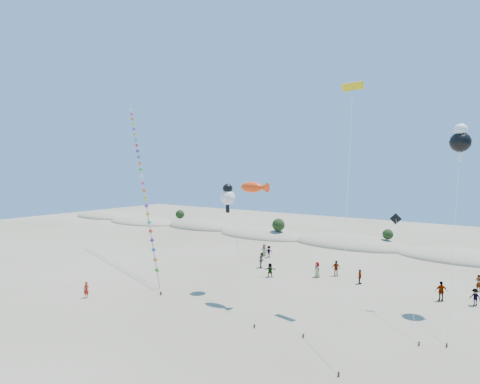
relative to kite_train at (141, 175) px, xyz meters
name	(u,v)px	position (x,y,z in m)	size (l,w,h in m)	color
ground	(121,348)	(17.94, -17.85, -11.45)	(160.00, 160.00, 0.00)	#796D54
dune_ridge	(355,245)	(18.99, 27.29, -11.34)	(145.30, 11.49, 5.57)	gray
kite_train	(141,175)	(0.00, 0.00, 0.00)	(22.56, 15.49, 22.08)	#3F2D1E
fish_kite	(254,188)	(20.18, -4.42, -0.87)	(8.87, 5.37, 11.10)	#3F2D1E
cartoon_kite_low	(228,196)	(16.16, -3.09, -1.86)	(8.28, 7.46, 10.81)	#3F2D1E
cartoon_kite_high	(460,140)	(35.85, 3.82, 3.31)	(2.00, 9.73, 16.17)	#3F2D1E
parafoil_kite	(352,92)	(28.12, -1.30, 7.37)	(4.70, 12.51, 19.75)	#3F2D1E
dark_kite	(401,245)	(32.15, -0.46, -5.51)	(4.00, 7.35, 8.42)	#3F2D1E
flyer_foreground	(86,290)	(6.56, -12.80, -10.68)	(0.56, 0.37, 1.53)	#AA1D0D
beachgoers	(337,271)	(23.66, 7.42, -10.60)	(28.81, 10.04, 1.86)	slate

